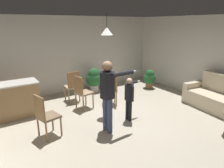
{
  "coord_description": "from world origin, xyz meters",
  "views": [
    {
      "loc": [
        -3.07,
        -3.79,
        2.45
      ],
      "look_at": [
        -0.4,
        0.27,
        1.0
      ],
      "focal_mm": 32.78,
      "sensor_mm": 36.0,
      "label": 1
    }
  ],
  "objects_px": {
    "person_adult": "(108,89)",
    "dining_chair_near_wall": "(112,88)",
    "couch_floral": "(217,98)",
    "potted_plant_corner": "(150,78)",
    "dining_chair_centre_back": "(45,115)",
    "kitchen_counter": "(14,100)",
    "potted_plant_by_wall": "(94,79)",
    "person_child": "(129,94)",
    "dining_chair_spare": "(82,91)",
    "dining_chair_by_counter": "(73,85)"
  },
  "relations": [
    {
      "from": "couch_floral",
      "to": "dining_chair_by_counter",
      "type": "distance_m",
      "value": 4.4
    },
    {
      "from": "dining_chair_by_counter",
      "to": "person_adult",
      "type": "bearing_deg",
      "value": -88.89
    },
    {
      "from": "dining_chair_by_counter",
      "to": "dining_chair_spare",
      "type": "xyz_separation_m",
      "value": [
        -0.0,
        -0.71,
        0.0
      ]
    },
    {
      "from": "person_child",
      "to": "potted_plant_corner",
      "type": "distance_m",
      "value": 2.98
    },
    {
      "from": "couch_floral",
      "to": "kitchen_counter",
      "type": "distance_m",
      "value": 5.74
    },
    {
      "from": "person_adult",
      "to": "person_child",
      "type": "relative_size",
      "value": 1.46
    },
    {
      "from": "person_adult",
      "to": "dining_chair_by_counter",
      "type": "height_order",
      "value": "person_adult"
    },
    {
      "from": "dining_chair_centre_back",
      "to": "dining_chair_spare",
      "type": "relative_size",
      "value": 1.0
    },
    {
      "from": "dining_chair_near_wall",
      "to": "person_child",
      "type": "bearing_deg",
      "value": -165.07
    },
    {
      "from": "person_child",
      "to": "dining_chair_spare",
      "type": "relative_size",
      "value": 1.14
    },
    {
      "from": "kitchen_counter",
      "to": "person_adult",
      "type": "xyz_separation_m",
      "value": [
        1.68,
        -2.05,
        0.56
      ]
    },
    {
      "from": "couch_floral",
      "to": "dining_chair_near_wall",
      "type": "distance_m",
      "value": 3.12
    },
    {
      "from": "person_adult",
      "to": "dining_chair_spare",
      "type": "xyz_separation_m",
      "value": [
        0.07,
        1.53,
        -0.49
      ]
    },
    {
      "from": "dining_chair_by_counter",
      "to": "dining_chair_centre_back",
      "type": "relative_size",
      "value": 1.0
    },
    {
      "from": "dining_chair_by_counter",
      "to": "couch_floral",
      "type": "bearing_deg",
      "value": -38.36
    },
    {
      "from": "potted_plant_corner",
      "to": "dining_chair_near_wall",
      "type": "bearing_deg",
      "value": -164.23
    },
    {
      "from": "kitchen_counter",
      "to": "person_child",
      "type": "bearing_deg",
      "value": -37.46
    },
    {
      "from": "potted_plant_corner",
      "to": "potted_plant_by_wall",
      "type": "bearing_deg",
      "value": 157.48
    },
    {
      "from": "dining_chair_spare",
      "to": "potted_plant_by_wall",
      "type": "distance_m",
      "value": 1.63
    },
    {
      "from": "dining_chair_spare",
      "to": "kitchen_counter",
      "type": "bearing_deg",
      "value": -117.29
    },
    {
      "from": "person_adult",
      "to": "person_child",
      "type": "distance_m",
      "value": 0.84
    },
    {
      "from": "couch_floral",
      "to": "person_adult",
      "type": "bearing_deg",
      "value": 85.52
    },
    {
      "from": "kitchen_counter",
      "to": "person_child",
      "type": "xyz_separation_m",
      "value": [
        2.44,
        -1.87,
        0.23
      ]
    },
    {
      "from": "person_child",
      "to": "couch_floral",
      "type": "bearing_deg",
      "value": 69.33
    },
    {
      "from": "dining_chair_near_wall",
      "to": "dining_chair_spare",
      "type": "xyz_separation_m",
      "value": [
        -0.92,
        0.19,
        0.0
      ]
    },
    {
      "from": "couch_floral",
      "to": "potted_plant_corner",
      "type": "bearing_deg",
      "value": 11.9
    },
    {
      "from": "potted_plant_corner",
      "to": "dining_chair_spare",
      "type": "bearing_deg",
      "value": -172.37
    },
    {
      "from": "potted_plant_by_wall",
      "to": "kitchen_counter",
      "type": "bearing_deg",
      "value": -165.55
    },
    {
      "from": "person_adult",
      "to": "potted_plant_by_wall",
      "type": "relative_size",
      "value": 1.93
    },
    {
      "from": "kitchen_counter",
      "to": "dining_chair_spare",
      "type": "xyz_separation_m",
      "value": [
        1.75,
        -0.51,
        0.07
      ]
    },
    {
      "from": "dining_chair_near_wall",
      "to": "person_adult",
      "type": "bearing_deg",
      "value": 169.99
    },
    {
      "from": "couch_floral",
      "to": "potted_plant_corner",
      "type": "relative_size",
      "value": 2.58
    },
    {
      "from": "couch_floral",
      "to": "potted_plant_by_wall",
      "type": "relative_size",
      "value": 2.17
    },
    {
      "from": "dining_chair_centre_back",
      "to": "couch_floral",
      "type": "bearing_deg",
      "value": 62.46
    },
    {
      "from": "person_adult",
      "to": "potted_plant_by_wall",
      "type": "height_order",
      "value": "person_adult"
    },
    {
      "from": "dining_chair_near_wall",
      "to": "potted_plant_by_wall",
      "type": "relative_size",
      "value": 1.15
    },
    {
      "from": "person_adult",
      "to": "dining_chair_spare",
      "type": "relative_size",
      "value": 1.67
    },
    {
      "from": "dining_chair_near_wall",
      "to": "potted_plant_by_wall",
      "type": "height_order",
      "value": "dining_chair_near_wall"
    },
    {
      "from": "person_adult",
      "to": "kitchen_counter",
      "type": "bearing_deg",
      "value": -143.68
    },
    {
      "from": "person_adult",
      "to": "dining_chair_near_wall",
      "type": "relative_size",
      "value": 1.67
    },
    {
      "from": "dining_chair_by_counter",
      "to": "potted_plant_corner",
      "type": "bearing_deg",
      "value": -2.6
    },
    {
      "from": "dining_chair_centre_back",
      "to": "dining_chair_spare",
      "type": "height_order",
      "value": "same"
    },
    {
      "from": "kitchen_counter",
      "to": "dining_chair_centre_back",
      "type": "distance_m",
      "value": 1.58
    },
    {
      "from": "dining_chair_by_counter",
      "to": "dining_chair_spare",
      "type": "height_order",
      "value": "same"
    },
    {
      "from": "potted_plant_corner",
      "to": "potted_plant_by_wall",
      "type": "xyz_separation_m",
      "value": [
        -2.0,
        0.83,
        0.08
      ]
    },
    {
      "from": "dining_chair_by_counter",
      "to": "dining_chair_near_wall",
      "type": "relative_size",
      "value": 1.0
    },
    {
      "from": "dining_chair_centre_back",
      "to": "potted_plant_corner",
      "type": "bearing_deg",
      "value": 94.54
    },
    {
      "from": "dining_chair_near_wall",
      "to": "dining_chair_spare",
      "type": "distance_m",
      "value": 0.94
    },
    {
      "from": "dining_chair_spare",
      "to": "dining_chair_by_counter",
      "type": "bearing_deg",
      "value": 168.94
    },
    {
      "from": "kitchen_counter",
      "to": "dining_chair_centre_back",
      "type": "bearing_deg",
      "value": -75.42
    }
  ]
}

